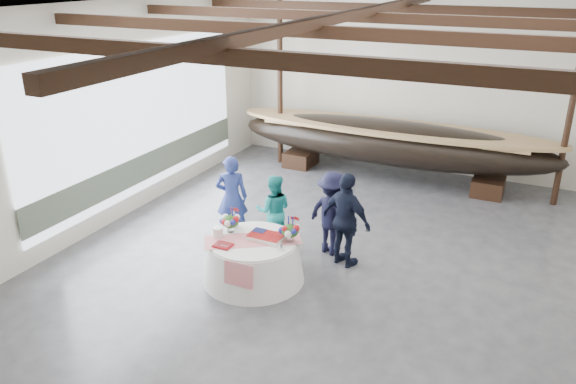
% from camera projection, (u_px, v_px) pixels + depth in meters
% --- Properties ---
extents(floor, '(10.00, 12.00, 0.01)m').
position_uv_depth(floor, '(335.00, 267.00, 10.21)').
color(floor, '#3D3D42').
rests_on(floor, ground).
extents(wall_back, '(10.00, 0.02, 4.50)m').
position_uv_depth(wall_back, '(421.00, 85.00, 14.39)').
color(wall_back, silver).
rests_on(wall_back, ground).
extents(wall_front, '(10.00, 0.02, 4.50)m').
position_uv_depth(wall_front, '(66.00, 362.00, 4.34)').
color(wall_front, silver).
rests_on(wall_front, ground).
extents(wall_left, '(0.02, 12.00, 4.50)m').
position_uv_depth(wall_left, '(107.00, 117.00, 11.36)').
color(wall_left, silver).
rests_on(wall_left, ground).
extents(ceiling, '(10.00, 12.00, 0.01)m').
position_uv_depth(ceiling, '(344.00, 8.00, 8.53)').
color(ceiling, white).
rests_on(ceiling, wall_back).
extents(pavilion_structure, '(9.80, 11.76, 4.50)m').
position_uv_depth(pavilion_structure, '(360.00, 36.00, 9.41)').
color(pavilion_structure, black).
rests_on(pavilion_structure, ground).
extents(open_bay, '(0.03, 7.00, 3.20)m').
position_uv_depth(open_bay, '(143.00, 126.00, 12.33)').
color(open_bay, silver).
rests_on(open_bay, ground).
extents(longboat_display, '(8.20, 1.64, 1.54)m').
position_uv_depth(longboat_display, '(390.00, 142.00, 14.11)').
color(longboat_display, black).
rests_on(longboat_display, ground).
extents(banquet_table, '(1.77, 1.77, 0.76)m').
position_uv_depth(banquet_table, '(253.00, 260.00, 9.70)').
color(banquet_table, white).
rests_on(banquet_table, ground).
extents(tabletop_items, '(1.67, 1.36, 0.40)m').
position_uv_depth(tabletop_items, '(256.00, 229.00, 9.61)').
color(tabletop_items, red).
rests_on(tabletop_items, banquet_table).
extents(guest_woman_blue, '(0.75, 0.67, 1.72)m').
position_uv_depth(guest_woman_blue, '(232.00, 197.00, 11.05)').
color(guest_woman_blue, navy).
rests_on(guest_woman_blue, ground).
extents(guest_woman_teal, '(0.86, 0.78, 1.45)m').
position_uv_depth(guest_woman_teal, '(274.00, 211.00, 10.79)').
color(guest_woman_teal, teal).
rests_on(guest_woman_teal, ground).
extents(guest_man_left, '(1.19, 0.91, 1.62)m').
position_uv_depth(guest_man_left, '(332.00, 213.00, 10.46)').
color(guest_man_left, black).
rests_on(guest_man_left, ground).
extents(guest_man_right, '(1.12, 0.76, 1.77)m').
position_uv_depth(guest_man_right, '(346.00, 220.00, 10.00)').
color(guest_man_right, black).
rests_on(guest_man_right, ground).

